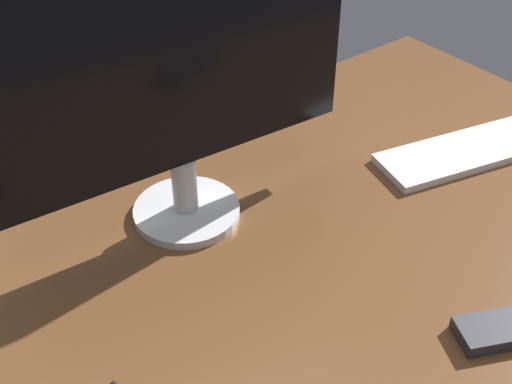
% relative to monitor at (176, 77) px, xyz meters
% --- Properties ---
extents(desk, '(1.40, 0.84, 0.02)m').
position_rel_monitor_xyz_m(desk, '(0.11, -0.17, -0.26)').
color(desk, brown).
rests_on(desk, ground).
extents(monitor, '(0.58, 0.18, 0.47)m').
position_rel_monitor_xyz_m(monitor, '(0.00, 0.00, 0.00)').
color(monitor, silver).
rests_on(monitor, desk).
extents(keyboard, '(0.38, 0.20, 0.02)m').
position_rel_monitor_xyz_m(keyboard, '(0.52, -0.18, -0.25)').
color(keyboard, white).
rests_on(keyboard, desk).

